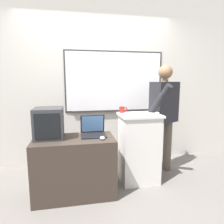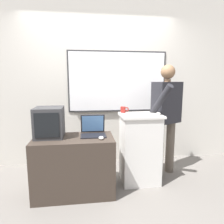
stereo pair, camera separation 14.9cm
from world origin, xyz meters
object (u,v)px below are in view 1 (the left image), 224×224
object	(u,v)px
person_presenter	(164,112)
laptop	(93,129)
wireless_keyboard	(143,114)
computer_mouse_by_laptop	(102,138)
lectern_podium	(139,148)
computer_mouse_by_keyboard	(157,113)
crt_monitor	(49,123)
coffee_mug	(122,110)
side_desk	(75,166)

from	to	relation	value
person_presenter	laptop	distance (m)	1.14
wireless_keyboard	computer_mouse_by_laptop	world-z (taller)	wireless_keyboard
wireless_keyboard	lectern_podium	bearing A→B (deg)	113.66
computer_mouse_by_keyboard	lectern_podium	bearing A→B (deg)	164.82
person_presenter	computer_mouse_by_laptop	bearing A→B (deg)	-179.54
laptop	crt_monitor	distance (m)	0.55
person_presenter	coffee_mug	size ratio (longest dim) A/B	13.80
person_presenter	wireless_keyboard	bearing A→B (deg)	-175.46
person_presenter	crt_monitor	xyz separation A→B (m)	(-1.64, -0.29, -0.04)
side_desk	coffee_mug	distance (m)	1.01
lectern_podium	side_desk	size ratio (longest dim) A/B	0.99
laptop	crt_monitor	size ratio (longest dim) A/B	0.85
side_desk	wireless_keyboard	bearing A→B (deg)	7.72
crt_monitor	wireless_keyboard	bearing A→B (deg)	2.71
wireless_keyboard	computer_mouse_by_laptop	size ratio (longest dim) A/B	3.96
side_desk	coffee_mug	bearing A→B (deg)	26.79
computer_mouse_by_keyboard	crt_monitor	bearing A→B (deg)	-177.84
person_presenter	computer_mouse_by_laptop	distance (m)	1.14
side_desk	laptop	bearing A→B (deg)	21.20
lectern_podium	person_presenter	size ratio (longest dim) A/B	0.59
lectern_podium	computer_mouse_by_keyboard	distance (m)	0.55
coffee_mug	computer_mouse_by_laptop	bearing A→B (deg)	-127.60
person_presenter	wireless_keyboard	world-z (taller)	person_presenter
wireless_keyboard	computer_mouse_by_laptop	xyz separation A→B (m)	(-0.59, -0.24, -0.23)
person_presenter	crt_monitor	distance (m)	1.66
person_presenter	computer_mouse_by_keyboard	bearing A→B (deg)	-156.79
wireless_keyboard	crt_monitor	bearing A→B (deg)	-177.29
computer_mouse_by_laptop	crt_monitor	distance (m)	0.68
lectern_podium	side_desk	bearing A→B (deg)	-168.47
computer_mouse_by_keyboard	crt_monitor	size ratio (longest dim) A/B	0.27
wireless_keyboard	coffee_mug	bearing A→B (deg)	135.96
lectern_podium	side_desk	world-z (taller)	lectern_podium
coffee_mug	lectern_podium	bearing A→B (deg)	-38.84
side_desk	coffee_mug	xyz separation A→B (m)	(0.69, 0.35, 0.65)
coffee_mug	laptop	bearing A→B (deg)	-150.35
lectern_podium	person_presenter	xyz separation A→B (m)	(0.45, 0.18, 0.47)
wireless_keyboard	laptop	bearing A→B (deg)	-177.44
lectern_podium	laptop	distance (m)	0.73
lectern_podium	computer_mouse_by_keyboard	size ratio (longest dim) A/B	9.73
crt_monitor	computer_mouse_by_laptop	bearing A→B (deg)	-16.22
lectern_podium	computer_mouse_by_laptop	world-z (taller)	lectern_podium
laptop	computer_mouse_by_keyboard	world-z (taller)	computer_mouse_by_keyboard
side_desk	wireless_keyboard	world-z (taller)	wireless_keyboard
laptop	person_presenter	bearing A→B (deg)	13.59
wireless_keyboard	computer_mouse_by_keyboard	world-z (taller)	computer_mouse_by_keyboard
computer_mouse_by_laptop	coffee_mug	bearing A→B (deg)	52.40
lectern_podium	computer_mouse_by_laptop	distance (m)	0.69
coffee_mug	computer_mouse_by_keyboard	bearing A→B (deg)	-27.68
person_presenter	crt_monitor	bearing A→B (deg)	165.39
computer_mouse_by_laptop	coffee_mug	distance (m)	0.64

